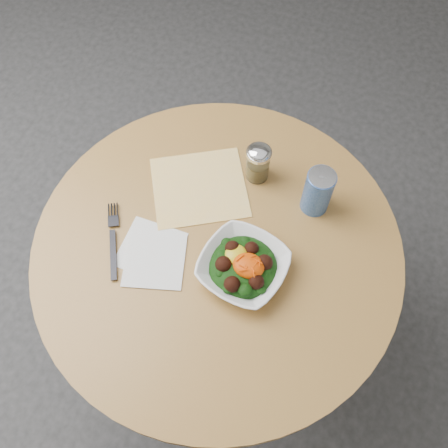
# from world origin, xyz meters

# --- Properties ---
(ground) EXTENTS (6.00, 6.00, 0.00)m
(ground) POSITION_xyz_m (0.00, 0.00, 0.00)
(ground) COLOR #29292B
(ground) RESTS_ON ground
(table) EXTENTS (0.90, 0.90, 0.75)m
(table) POSITION_xyz_m (0.00, 0.00, 0.55)
(table) COLOR black
(table) RESTS_ON ground
(cloth_napkin) EXTENTS (0.31, 0.31, 0.00)m
(cloth_napkin) POSITION_xyz_m (-0.10, 0.14, 0.75)
(cloth_napkin) COLOR #F2A20C
(cloth_napkin) RESTS_ON table
(paper_napkins) EXTENTS (0.18, 0.18, 0.00)m
(paper_napkins) POSITION_xyz_m (-0.14, -0.08, 0.75)
(paper_napkins) COLOR white
(paper_napkins) RESTS_ON table
(salad_bowl) EXTENTS (0.23, 0.23, 0.07)m
(salad_bowl) POSITION_xyz_m (0.08, -0.04, 0.78)
(salad_bowl) COLOR white
(salad_bowl) RESTS_ON table
(fork) EXTENTS (0.11, 0.20, 0.00)m
(fork) POSITION_xyz_m (-0.24, -0.07, 0.76)
(fork) COLOR black
(fork) RESTS_ON table
(spice_shaker) EXTENTS (0.06, 0.06, 0.11)m
(spice_shaker) POSITION_xyz_m (0.02, 0.23, 0.81)
(spice_shaker) COLOR silver
(spice_shaker) RESTS_ON table
(beverage_can) EXTENTS (0.07, 0.07, 0.13)m
(beverage_can) POSITION_xyz_m (0.19, 0.19, 0.82)
(beverage_can) COLOR navy
(beverage_can) RESTS_ON table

